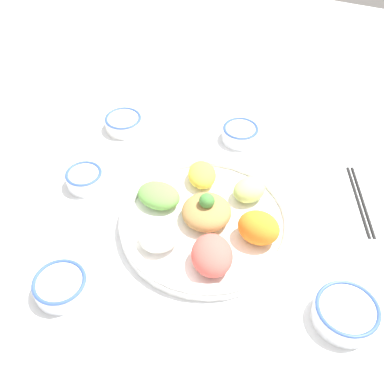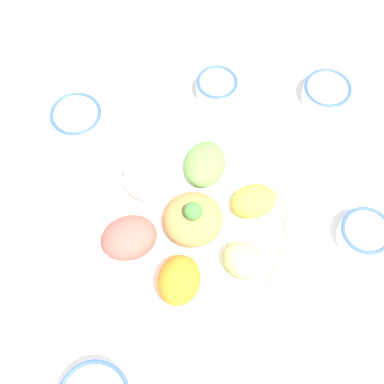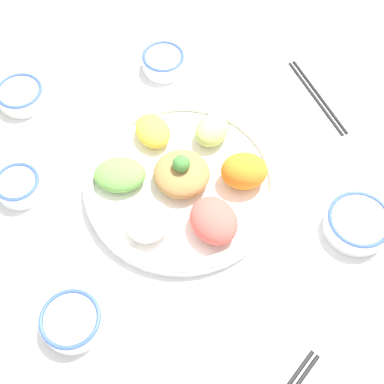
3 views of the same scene
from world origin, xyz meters
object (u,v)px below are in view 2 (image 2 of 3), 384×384
sauce_bowl_far (217,86)px  sauce_bowl_dark (365,232)px  rice_bowl_blue (77,118)px  salad_platter (191,224)px  sauce_bowl_red (326,92)px  serving_spoon_main (319,160)px

sauce_bowl_far → sauce_bowl_dark: bearing=47.6°
rice_bowl_blue → sauce_bowl_far: size_ratio=1.19×
salad_platter → sauce_bowl_far: bearing=178.8°
sauce_bowl_red → sauce_bowl_dark: bearing=15.1°
rice_bowl_blue → sauce_bowl_dark: bearing=74.3°
sauce_bowl_far → sauce_bowl_red: bearing=95.5°
salad_platter → sauce_bowl_dark: bearing=96.3°
salad_platter → sauce_bowl_dark: (-0.03, 0.29, -0.00)m
salad_platter → sauce_bowl_far: size_ratio=4.36×
salad_platter → rice_bowl_blue: salad_platter is taller
sauce_bowl_red → rice_bowl_blue: bearing=-74.2°
sauce_bowl_dark → serving_spoon_main: bearing=-149.8°
rice_bowl_blue → serving_spoon_main: size_ratio=0.86×
sauce_bowl_dark → sauce_bowl_far: (-0.26, -0.29, 0.00)m
sauce_bowl_far → serving_spoon_main: sauce_bowl_far is taller
rice_bowl_blue → serving_spoon_main: 0.46m
sauce_bowl_red → sauce_bowl_dark: 0.29m
serving_spoon_main → sauce_bowl_far: bearing=-159.9°
rice_bowl_blue → sauce_bowl_far: (-0.11, 0.25, 0.00)m
salad_platter → sauce_bowl_red: (-0.31, 0.22, -0.01)m
sauce_bowl_dark → salad_platter: bearing=-83.7°
rice_bowl_blue → serving_spoon_main: rice_bowl_blue is taller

